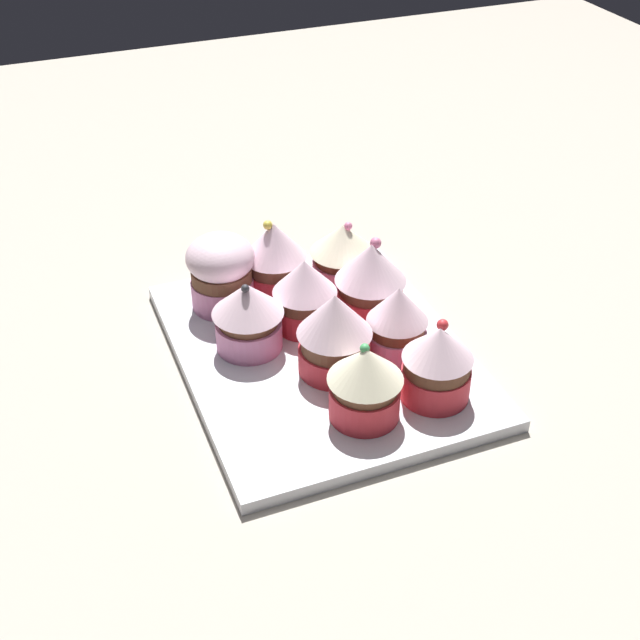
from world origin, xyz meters
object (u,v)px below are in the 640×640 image
(cupcake_3, at_px, (342,252))
(cupcake_6, at_px, (307,292))
(cupcake_7, at_px, (275,258))
(cupcake_8, at_px, (248,315))
(baking_tray, at_px, (320,353))
(cupcake_1, at_px, (397,321))
(cupcake_4, at_px, (367,381))
(cupcake_0, at_px, (437,362))
(cupcake_2, at_px, (371,277))
(cupcake_5, at_px, (335,332))
(cupcake_9, at_px, (221,271))

(cupcake_3, distance_m, cupcake_6, 0.08)
(cupcake_7, bearing_deg, cupcake_8, 145.93)
(baking_tray, distance_m, cupcake_1, 0.08)
(baking_tray, relative_size, cupcake_6, 4.42)
(cupcake_6, bearing_deg, cupcake_4, 179.72)
(cupcake_0, relative_size, cupcake_4, 1.04)
(cupcake_3, bearing_deg, cupcake_1, 179.73)
(cupcake_0, height_order, cupcake_3, cupcake_0)
(cupcake_0, relative_size, cupcake_6, 1.04)
(baking_tray, xyz_separation_m, cupcake_8, (0.02, 0.06, 0.04))
(cupcake_2, xyz_separation_m, cupcake_7, (0.07, 0.07, -0.00))
(cupcake_2, bearing_deg, cupcake_6, 87.19)
(cupcake_8, bearing_deg, cupcake_7, -34.07)
(cupcake_0, xyz_separation_m, cupcake_6, (0.13, 0.06, 0.00))
(baking_tray, bearing_deg, cupcake_4, -179.17)
(cupcake_2, relative_size, cupcake_7, 0.99)
(cupcake_1, xyz_separation_m, cupcake_2, (0.07, -0.00, 0.00))
(cupcake_5, distance_m, cupcake_9, 0.14)
(cupcake_5, relative_size, cupcake_7, 0.99)
(cupcake_1, height_order, cupcake_2, cupcake_2)
(baking_tray, xyz_separation_m, cupcake_7, (0.10, 0.01, 0.04))
(cupcake_6, bearing_deg, cupcake_1, -139.83)
(cupcake_8, bearing_deg, cupcake_6, -78.30)
(cupcake_2, bearing_deg, cupcake_8, 94.41)
(cupcake_7, bearing_deg, cupcake_1, -153.19)
(baking_tray, bearing_deg, cupcake_8, 66.65)
(baking_tray, relative_size, cupcake_7, 3.92)
(cupcake_5, relative_size, cupcake_8, 1.12)
(cupcake_0, relative_size, cupcake_2, 0.93)
(cupcake_7, bearing_deg, cupcake_4, -177.65)
(cupcake_2, height_order, cupcake_9, cupcake_2)
(cupcake_0, relative_size, cupcake_3, 1.09)
(cupcake_1, bearing_deg, cupcake_5, 92.15)
(cupcake_7, bearing_deg, cupcake_0, -160.11)
(cupcake_8, bearing_deg, cupcake_5, -134.85)
(cupcake_7, relative_size, cupcake_8, 1.14)
(cupcake_3, bearing_deg, cupcake_9, 88.37)
(cupcake_3, bearing_deg, cupcake_8, 119.95)
(cupcake_4, distance_m, cupcake_8, 0.14)
(cupcake_0, distance_m, cupcake_4, 0.06)
(cupcake_9, bearing_deg, cupcake_5, -154.59)
(cupcake_9, bearing_deg, cupcake_0, -146.92)
(baking_tray, distance_m, cupcake_6, 0.06)
(cupcake_6, bearing_deg, baking_tray, 176.87)
(cupcake_2, relative_size, cupcake_5, 1.00)
(cupcake_3, bearing_deg, cupcake_4, 162.75)
(baking_tray, height_order, cupcake_3, cupcake_3)
(cupcake_2, relative_size, cupcake_6, 1.12)
(cupcake_1, height_order, cupcake_5, cupcake_5)
(baking_tray, bearing_deg, cupcake_6, -3.13)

